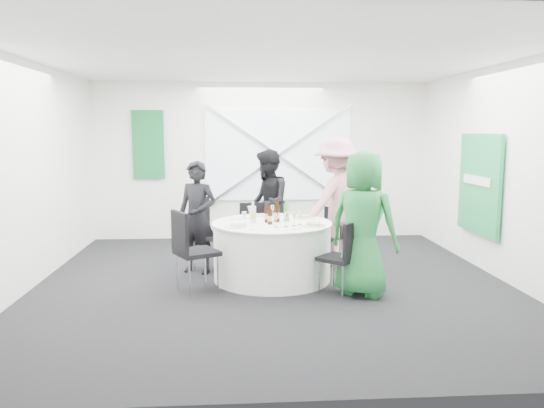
{
  "coord_description": "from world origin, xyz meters",
  "views": [
    {
      "loc": [
        -0.47,
        -6.57,
        1.93
      ],
      "look_at": [
        0.0,
        0.2,
        1.0
      ],
      "focal_mm": 35.0,
      "sensor_mm": 36.0,
      "label": 1
    }
  ],
  "objects": [
    {
      "name": "green_water_bottle",
      "position": [
        0.2,
        0.28,
        0.87
      ],
      "size": [
        0.08,
        0.08,
        0.29
      ],
      "color": "green",
      "rests_on": "banquet_table"
    },
    {
      "name": "chair_front_left",
      "position": [
        -1.02,
        -0.34,
        0.59
      ],
      "size": [
        0.62,
        0.62,
        1.0
      ],
      "rotation": [
        0.0,
        0.0,
        2.06
      ],
      "color": "black",
      "rests_on": "floor"
    },
    {
      "name": "banquet_table",
      "position": [
        0.0,
        0.2,
        0.38
      ],
      "size": [
        1.56,
        1.56,
        0.76
      ],
      "color": "white",
      "rests_on": "floor"
    },
    {
      "name": "ceiling",
      "position": [
        0.0,
        0.0,
        2.8
      ],
      "size": [
        6.0,
        6.0,
        0.0
      ],
      "primitive_type": "plane",
      "rotation": [
        3.14,
        0.0,
        0.0
      ],
      "color": "silver",
      "rests_on": "wall_back"
    },
    {
      "name": "plate_front_right",
      "position": [
        0.51,
        -0.11,
        0.78
      ],
      "size": [
        0.28,
        0.28,
        0.04
      ],
      "color": "white",
      "rests_on": "banquet_table"
    },
    {
      "name": "chair_front_right",
      "position": [
        0.8,
        -0.53,
        0.52
      ],
      "size": [
        0.57,
        0.57,
        0.88
      ],
      "rotation": [
        0.0,
        0.0,
        3.97
      ],
      "color": "black",
      "rests_on": "floor"
    },
    {
      "name": "wine_glass_e",
      "position": [
        0.02,
        -0.16,
        0.88
      ],
      "size": [
        0.07,
        0.07,
        0.17
      ],
      "color": "white",
      "rests_on": "banquet_table"
    },
    {
      "name": "wall_back",
      "position": [
        0.0,
        3.0,
        1.4
      ],
      "size": [
        6.0,
        0.0,
        6.0
      ],
      "primitive_type": "plane",
      "rotation": [
        1.57,
        0.0,
        0.0
      ],
      "color": "white",
      "rests_on": "floor"
    },
    {
      "name": "beer_bottle_d",
      "position": [
        -0.04,
        0.05,
        0.85
      ],
      "size": [
        0.06,
        0.06,
        0.25
      ],
      "color": "#371C0A",
      "rests_on": "banquet_table"
    },
    {
      "name": "knife_d",
      "position": [
        -0.12,
        0.76,
        0.76
      ],
      "size": [
        0.15,
        0.03,
        0.01
      ],
      "primitive_type": "cube",
      "rotation": [
        0.0,
        0.0,
        1.47
      ],
      "color": "silver",
      "rests_on": "banquet_table"
    },
    {
      "name": "chair_back_right",
      "position": [
        0.9,
        0.97,
        0.48
      ],
      "size": [
        0.53,
        0.53,
        0.82
      ],
      "rotation": [
        0.0,
        0.0,
        -0.86
      ],
      "color": "black",
      "rests_on": "floor"
    },
    {
      "name": "wine_glass_b",
      "position": [
        -0.28,
        0.5,
        0.88
      ],
      "size": [
        0.07,
        0.07,
        0.17
      ],
      "color": "white",
      "rests_on": "banquet_table"
    },
    {
      "name": "fork_b",
      "position": [
        -0.42,
        0.6,
        0.76
      ],
      "size": [
        0.08,
        0.14,
        0.01
      ],
      "primitive_type": "cube",
      "rotation": [
        0.0,
        0.0,
        2.68
      ],
      "color": "silver",
      "rests_on": "banquet_table"
    },
    {
      "name": "wall_left",
      "position": [
        -3.0,
        0.0,
        1.4
      ],
      "size": [
        0.0,
        6.0,
        6.0
      ],
      "primitive_type": "plane",
      "rotation": [
        1.57,
        0.0,
        1.57
      ],
      "color": "white",
      "rests_on": "floor"
    },
    {
      "name": "plate_back_left",
      "position": [
        -0.43,
        0.49,
        0.77
      ],
      "size": [
        0.24,
        0.24,
        0.01
      ],
      "color": "white",
      "rests_on": "banquet_table"
    },
    {
      "name": "fork_c",
      "position": [
        0.27,
        -0.31,
        0.76
      ],
      "size": [
        0.12,
        0.12,
        0.01
      ],
      "primitive_type": "cube",
      "rotation": [
        0.0,
        0.0,
        -0.78
      ],
      "color": "silver",
      "rests_on": "banquet_table"
    },
    {
      "name": "fork_e",
      "position": [
        -0.52,
        -0.04,
        0.76
      ],
      "size": [
        0.11,
        0.12,
        0.01
      ],
      "primitive_type": "cube",
      "rotation": [
        0.0,
        0.0,
        -2.41
      ],
      "color": "silver",
      "rests_on": "banquet_table"
    },
    {
      "name": "person_man_back_left",
      "position": [
        -1.0,
        0.62,
        0.77
      ],
      "size": [
        0.66,
        0.56,
        1.54
      ],
      "primitive_type": "imported",
      "rotation": [
        0.0,
        0.0,
        -0.4
      ],
      "color": "black",
      "rests_on": "floor"
    },
    {
      "name": "wine_glass_f",
      "position": [
        0.03,
        0.58,
        0.88
      ],
      "size": [
        0.07,
        0.07,
        0.17
      ],
      "color": "white",
      "rests_on": "banquet_table"
    },
    {
      "name": "beer_bottle_c",
      "position": [
        0.07,
        0.23,
        0.87
      ],
      "size": [
        0.06,
        0.06,
        0.27
      ],
      "color": "#371C0A",
      "rests_on": "banquet_table"
    },
    {
      "name": "plate_back",
      "position": [
        -0.07,
        0.74,
        0.77
      ],
      "size": [
        0.28,
        0.28,
        0.01
      ],
      "color": "white",
      "rests_on": "banquet_table"
    },
    {
      "name": "chair_back_left",
      "position": [
        -0.87,
        0.75,
        0.6
      ],
      "size": [
        0.64,
        0.63,
        1.01
      ],
      "rotation": [
        0.0,
        0.0,
        1.0
      ],
      "color": "black",
      "rests_on": "floor"
    },
    {
      "name": "green_banner",
      "position": [
        -2.0,
        2.95,
        1.7
      ],
      "size": [
        0.55,
        0.04,
        1.2
      ],
      "primitive_type": "cube",
      "color": "#156D2C",
      "rests_on": "wall_back"
    },
    {
      "name": "clear_water_bottle",
      "position": [
        -0.25,
        0.18,
        0.87
      ],
      "size": [
        0.08,
        0.08,
        0.28
      ],
      "color": "silver",
      "rests_on": "banquet_table"
    },
    {
      "name": "knife_c",
      "position": [
        0.51,
        -0.06,
        0.76
      ],
      "size": [
        0.12,
        0.12,
        0.01
      ],
      "primitive_type": "cube",
      "rotation": [
        0.0,
        0.0,
        -0.78
      ],
      "color": "silver",
      "rests_on": "banquet_table"
    },
    {
      "name": "person_woman_pink",
      "position": [
        0.99,
        0.95,
        0.92
      ],
      "size": [
        1.28,
        1.16,
        1.85
      ],
      "primitive_type": "imported",
      "rotation": [
        0.0,
        0.0,
        -2.49
      ],
      "color": "#CC8489",
      "rests_on": "floor"
    },
    {
      "name": "fork_a",
      "position": [
        0.55,
        0.38,
        0.76
      ],
      "size": [
        0.1,
        0.13,
        0.01
      ],
      "primitive_type": "cube",
      "rotation": [
        0.0,
        0.0,
        0.61
      ],
      "color": "silver",
      "rests_on": "banquet_table"
    },
    {
      "name": "knife_b",
      "position": [
        -0.57,
        0.28,
        0.76
      ],
      "size": [
        0.08,
        0.14,
        0.01
      ],
      "primitive_type": "cube",
      "rotation": [
        0.0,
        0.0,
        2.7
      ],
      "color": "silver",
      "rests_on": "banquet_table"
    },
    {
      "name": "wine_glass_g",
      "position": [
        0.34,
        -0.02,
        0.88
      ],
      "size": [
        0.07,
        0.07,
        0.17
      ],
      "color": "white",
      "rests_on": "banquet_table"
    },
    {
      "name": "floor",
      "position": [
        0.0,
        0.0,
        0.0
      ],
      "size": [
        6.0,
        6.0,
        0.0
      ],
      "primitive_type": "plane",
      "color": "black",
      "rests_on": "ground"
    },
    {
      "name": "green_sign",
      "position": [
        2.94,
        0.6,
        1.2
      ],
      "size": [
        0.05,
        1.2,
        1.4
      ],
      "primitive_type": "cube",
      "color": "#1B9446",
      "rests_on": "wall_right"
    },
    {
      "name": "wine_glass_c",
      "position": [
        0.15,
        -0.15,
        0.88
      ],
      "size": [
        0.07,
        0.07,
        0.17
      ],
      "color": "white",
      "rests_on": "banquet_table"
    },
    {
      "name": "window_panel",
      "position": [
        0.3,
        2.96,
        1.5
      ],
      "size": [
        2.6,
        0.03,
        1.6
      ],
      "primitive_type": "cube",
      "color": "silver",
      "rests_on": "wall_back"
    },
    {
      "name": "wine_glass_d",
      "position": [
        0.26,
        -0.09,
        0.88
      ],
      "size": [
        0.07,
        0.07,
        0.17
      ],
      "color": "white",
      "rests_on": "banquet_table"
    },
    {
      "name": "window_brace_b",
      "position": [
        0.3,
        2.92,
        1.5
      ],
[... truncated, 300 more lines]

